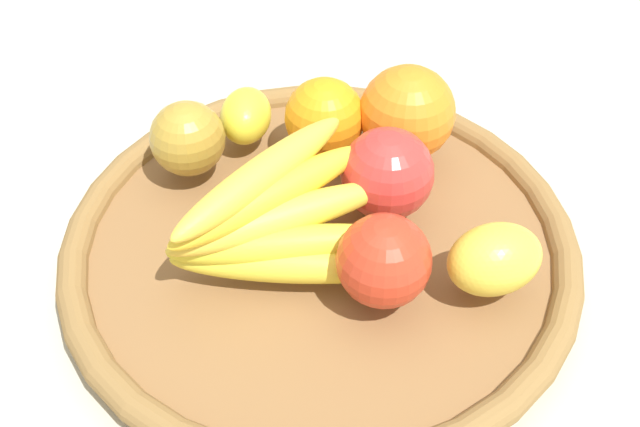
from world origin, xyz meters
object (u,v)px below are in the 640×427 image
object	(u,v)px
banana_bunch	(277,220)
apple_2	(188,138)
lemon_0	(246,116)
lemon_1	(495,259)
apple_0	(384,261)
orange_0	(325,117)
orange_1	(407,113)
apple_1	(387,174)

from	to	relation	value
banana_bunch	apple_2	size ratio (longest dim) A/B	2.79
lemon_0	lemon_1	xyz separation A→B (m)	(0.01, 0.26, 0.00)
apple_0	orange_0	xyz separation A→B (m)	(-0.10, -0.14, 0.00)
orange_1	lemon_1	bearing A→B (deg)	58.03
apple_2	orange_1	world-z (taller)	orange_1
lemon_0	apple_0	bearing A→B (deg)	70.59
apple_2	orange_0	size ratio (longest dim) A/B	0.92
apple_1	banana_bunch	world-z (taller)	banana_bunch
apple_2	lemon_1	size ratio (longest dim) A/B	0.89
apple_2	lemon_1	bearing A→B (deg)	100.44
banana_bunch	orange_0	xyz separation A→B (m)	(-0.12, -0.05, -0.00)
orange_0	lemon_1	world-z (taller)	orange_0
apple_2	orange_1	xyz separation A→B (m)	(-0.14, 0.13, 0.01)
apple_0	orange_1	bearing A→B (deg)	-150.74
banana_bunch	orange_1	bearing A→B (deg)	179.31
lemon_0	banana_bunch	world-z (taller)	banana_bunch
lemon_0	apple_0	distance (m)	0.22
lemon_0	apple_2	distance (m)	0.06
apple_1	apple_0	bearing A→B (deg)	34.40
banana_bunch	orange_0	distance (m)	0.13
banana_bunch	orange_0	size ratio (longest dim) A/B	2.57
apple_1	lemon_1	size ratio (longest dim) A/B	1.03
banana_bunch	apple_1	bearing A→B (deg)	161.31
apple_0	apple_2	size ratio (longest dim) A/B	1.08
apple_2	banana_bunch	bearing A→B (deg)	77.04
orange_0	orange_1	bearing A→B (deg)	127.27
lemon_0	lemon_1	distance (m)	0.26
lemon_0	orange_0	size ratio (longest dim) A/B	0.88
lemon_0	lemon_1	size ratio (longest dim) A/B	0.84
apple_1	lemon_1	bearing A→B (deg)	81.50
apple_1	orange_1	distance (m)	0.08
lemon_0	orange_1	world-z (taller)	orange_1
apple_0	lemon_1	world-z (taller)	apple_0
lemon_0	orange_1	distance (m)	0.14
apple_1	orange_0	xyz separation A→B (m)	(-0.03, -0.09, -0.00)
apple_2	orange_0	distance (m)	0.12
lemon_0	banana_bunch	distance (m)	0.15
orange_0	banana_bunch	bearing A→B (deg)	23.90
orange_1	orange_0	bearing A→B (deg)	-52.73
apple_2	lemon_1	world-z (taller)	apple_2
orange_0	lemon_0	bearing A→B (deg)	-65.19
apple_2	lemon_0	bearing A→B (deg)	173.24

